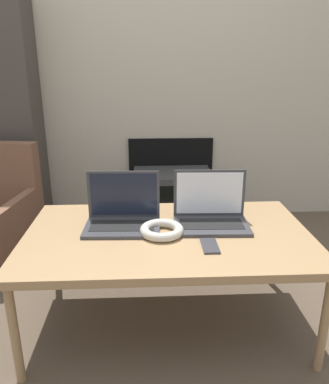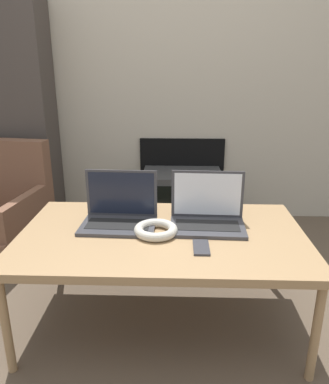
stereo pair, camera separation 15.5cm
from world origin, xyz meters
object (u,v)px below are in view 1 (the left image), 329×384
object	(u,v)px
laptop_right	(211,213)
tv	(172,199)
laptop_left	(123,214)
phone	(210,246)
headphones	(162,230)

from	to	relation	value
laptop_right	tv	bearing A→B (deg)	97.71
laptop_left	phone	size ratio (longest dim) A/B	2.64
laptop_right	headphones	size ratio (longest dim) A/B	1.80
laptop_left	laptop_right	xyz separation A→B (m)	(0.42, 0.00, 0.00)
laptop_right	headphones	xyz separation A→B (m)	(-0.24, -0.11, -0.04)
headphones	phone	world-z (taller)	headphones
laptop_left	phone	distance (m)	0.45
laptop_right	laptop_left	bearing A→B (deg)	-178.01
headphones	laptop_right	bearing A→B (deg)	24.81
laptop_right	tv	distance (m)	1.12
phone	tv	xyz separation A→B (m)	(-0.07, 1.31, -0.27)
headphones	phone	distance (m)	0.24
laptop_right	phone	bearing A→B (deg)	-97.63
phone	laptop_right	bearing A→B (deg)	80.38
laptop_right	phone	world-z (taller)	laptop_right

